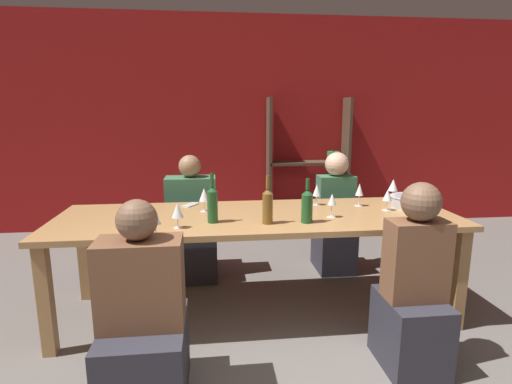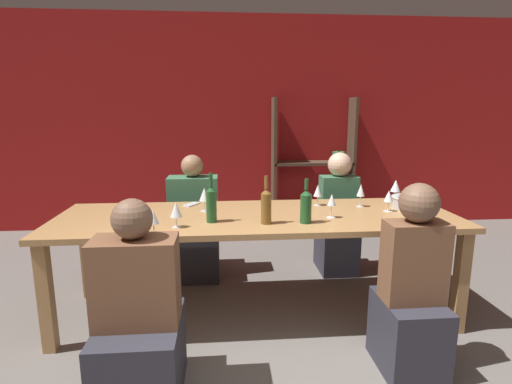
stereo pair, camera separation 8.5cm
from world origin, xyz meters
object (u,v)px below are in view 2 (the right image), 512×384
Objects in this scene: dining_table at (257,225)px; wine_bottle_green at (266,205)px; wine_glass_red_b at (204,195)px; wine_glass_empty_b at (396,186)px; wine_glass_white_b at (318,191)px; wine_glass_red_c at (389,197)px; cell_phone at (191,204)px; wine_glass_white_a at (153,218)px; person_far_a at (194,232)px; wine_glass_red_a at (332,201)px; shelf_unit at (313,185)px; wine_bottle_dark at (306,206)px; person_near_b at (139,329)px; mixing_bowl at (412,202)px; person_far_b at (337,226)px; wine_glass_white_c at (176,210)px; wine_glass_white_d at (127,210)px; wine_bottle_amber at (211,203)px; wine_glass_empty_a at (361,191)px; person_near_a at (411,301)px.

wine_bottle_green reaches higher than dining_table.
wine_glass_empty_b is at bearing 6.69° from wine_glass_red_b.
wine_glass_empty_b reaches higher than wine_glass_white_b.
wine_glass_red_c is 1.54m from cell_phone.
wine_glass_white_a is 0.14× the size of person_far_a.
person_far_a is at bearing 138.21° from wine_glass_red_a.
person_far_a is at bearing -136.06° from shelf_unit.
shelf_unit is 2.54m from wine_bottle_dark.
person_near_b is (-1.01, -0.61, -0.50)m from wine_bottle_dark.
mixing_bowl is 1.93× the size of cell_phone.
wine_bottle_green is at bearing -153.90° from wine_glass_empty_b.
person_far_a is at bearing 123.17° from dining_table.
person_far_b reaches higher than wine_glass_white_b.
wine_glass_white_d is at bearing 172.11° from wine_glass_white_c.
wine_glass_white_c is at bearing -7.89° from wine_glass_white_d.
dining_table is at bearing 27.01° from wine_bottle_amber.
wine_glass_white_a is at bearing -102.84° from cell_phone.
wine_glass_white_a is 1.98m from person_far_b.
wine_bottle_amber reaches higher than mixing_bowl.
wine_glass_white_a is at bearing -117.79° from wine_glass_red_b.
wine_glass_empty_b is at bearing 31.93° from person_near_b.
wine_glass_white_d is (-0.32, 0.04, -0.00)m from wine_glass_white_c.
wine_glass_red_a is (-0.32, -0.31, -0.00)m from wine_glass_empty_a.
shelf_unit is at bearing 97.88° from wine_glass_empty_b.
person_near_a is (-0.09, -2.95, -0.15)m from shelf_unit.
wine_glass_empty_a reaches higher than wine_glass_red_a.
wine_glass_white_c is (-1.39, -0.46, -0.01)m from wine_glass_empty_a.
wine_bottle_green reaches higher than wine_glass_white_a.
wine_glass_white_c is at bearing 161.19° from person_near_a.
wine_glass_empty_b is (0.88, 0.57, 0.01)m from wine_bottle_dark.
wine_glass_white_a is (-0.99, -0.17, -0.01)m from wine_bottle_dark.
wine_glass_red_a is at bearing -99.94° from shelf_unit.
wine_glass_empty_b is (0.67, 0.45, 0.01)m from wine_glass_red_a.
person_near_b is at bearing -107.65° from wine_glass_red_b.
shelf_unit reaches higher than wine_glass_white_a.
wine_bottle_green reaches higher than wine_glass_empty_a.
wine_glass_red_a reaches higher than wine_glass_white_c.
cell_phone is at bearing 143.94° from wine_bottle_dark.
wine_bottle_amber reaches higher than wine_glass_red_a.
wine_glass_empty_a is at bearing -157.65° from wine_glass_empty_b.
wine_glass_red_b is (-0.43, 0.38, -0.00)m from wine_bottle_green.
cell_phone is (-1.69, 0.03, -0.13)m from wine_glass_empty_b.
wine_glass_white_b is at bearing 29.17° from wine_glass_white_a.
wine_bottle_dark is at bearing 9.65° from wine_glass_white_a.
person_far_b reaches higher than wine_glass_empty_b.
person_near_b is 2.25m from person_far_b.
wine_glass_red_c is at bearing 14.86° from wine_bottle_green.
shelf_unit reaches higher than wine_glass_white_c.
wine_glass_red_a is 1.07× the size of wine_glass_red_c.
person_far_a is (0.35, 1.03, -0.48)m from wine_glass_white_d.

